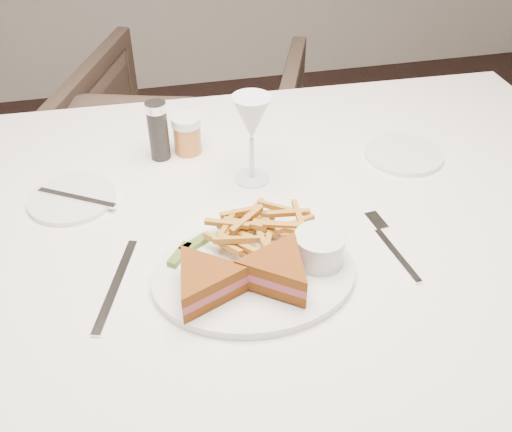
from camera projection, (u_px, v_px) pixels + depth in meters
The scene contains 3 objects.
table at pixel (251, 356), 1.24m from camera, with size 1.50×1.00×0.75m, color white.
chair_far at pixel (193, 144), 1.97m from camera, with size 0.70×0.66×0.72m, color #46352B.
table_setting at pixel (247, 221), 0.95m from camera, with size 0.82×0.60×0.18m.
Camera 1 is at (-0.07, -0.46, 1.38)m, focal length 40.00 mm.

